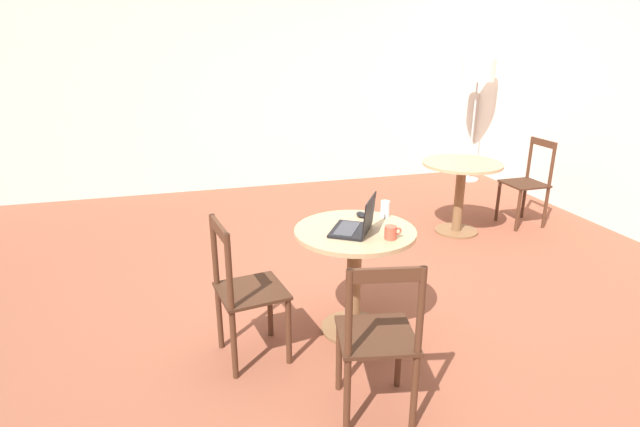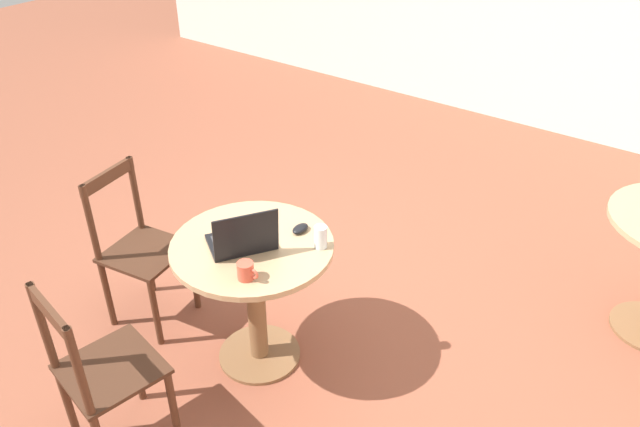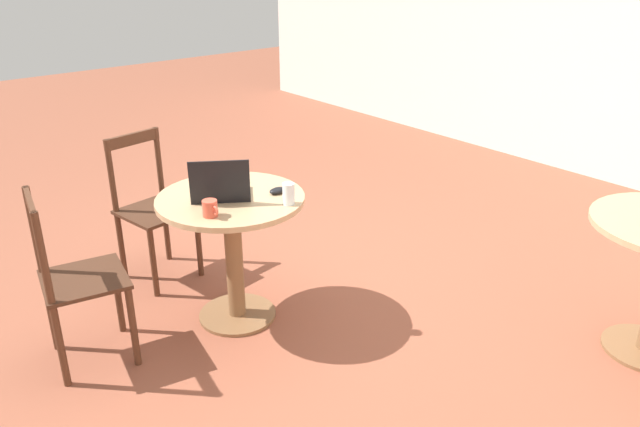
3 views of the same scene
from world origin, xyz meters
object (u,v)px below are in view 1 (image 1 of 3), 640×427
object	(u,v)px
floor_lamp	(478,74)
mug	(391,233)
mouse	(361,214)
drinking_glass	(385,209)
cafe_table_near	(354,256)
chair_near_front	(378,340)
chair_mid_right	(528,183)
chair_near_left	(245,292)
laptop	(356,225)
cafe_table_mid	(461,181)

from	to	relation	value
floor_lamp	mug	xyz separation A→B (m)	(-2.75, -3.47, -0.68)
mouse	drinking_glass	distance (m)	0.17
cafe_table_near	mouse	world-z (taller)	mouse
cafe_table_near	chair_near_front	size ratio (longest dim) A/B	0.86
chair_near_front	floor_lamp	distance (m)	5.19
chair_mid_right	mouse	world-z (taller)	chair_mid_right
floor_lamp	mug	distance (m)	4.48
drinking_glass	mouse	bearing A→B (deg)	163.48
floor_lamp	mouse	world-z (taller)	floor_lamp
chair_near_left	laptop	bearing A→B (deg)	5.39
mug	drinking_glass	bearing A→B (deg)	72.28
cafe_table_mid	mug	xyz separation A→B (m)	(-1.51, -1.68, 0.23)
cafe_table_near	chair_mid_right	world-z (taller)	chair_mid_right
chair_near_left	mouse	world-z (taller)	chair_near_left
cafe_table_mid	mug	bearing A→B (deg)	-131.89
chair_near_left	cafe_table_mid	bearing A→B (deg)	33.37
chair_near_front	cafe_table_mid	bearing A→B (deg)	51.33
floor_lamp	mouse	xyz separation A→B (m)	(-2.78, -3.04, -0.71)
drinking_glass	chair_mid_right	bearing A→B (deg)	30.74
cafe_table_near	drinking_glass	size ratio (longest dim) A/B	6.98
cafe_table_mid	chair_mid_right	world-z (taller)	chair_mid_right
chair_near_front	floor_lamp	bearing A→B (deg)	53.05
mug	chair_near_front	bearing A→B (deg)	-117.88
chair_near_left	mug	xyz separation A→B (m)	(0.90, -0.10, 0.33)
cafe_table_mid	chair_near_left	bearing A→B (deg)	-146.63
chair_near_left	chair_near_front	world-z (taller)	same
mouse	floor_lamp	bearing A→B (deg)	47.53
chair_near_front	mug	distance (m)	0.75
cafe_table_near	cafe_table_mid	size ratio (longest dim) A/B	1.00
chair_near_front	laptop	bearing A→B (deg)	79.00
chair_mid_right	drinking_glass	world-z (taller)	chair_mid_right
floor_lamp	laptop	size ratio (longest dim) A/B	4.27
mug	floor_lamp	bearing A→B (deg)	51.66
cafe_table_near	floor_lamp	distance (m)	4.46
mouse	laptop	bearing A→B (deg)	-116.38
cafe_table_mid	chair_near_front	size ratio (longest dim) A/B	0.86
cafe_table_near	chair_near_left	bearing A→B (deg)	-171.08
floor_lamp	mug	size ratio (longest dim) A/B	14.94
cafe_table_mid	cafe_table_near	bearing A→B (deg)	-138.58
laptop	drinking_glass	bearing A→B (deg)	37.36
mug	cafe_table_mid	bearing A→B (deg)	48.11
chair_mid_right	cafe_table_near	bearing A→B (deg)	-149.11
chair_near_front	drinking_glass	world-z (taller)	chair_near_front
laptop	drinking_glass	distance (m)	0.37
floor_lamp	mug	bearing A→B (deg)	-128.34
chair_mid_right	mug	distance (m)	2.91
cafe_table_near	floor_lamp	bearing A→B (deg)	48.31
laptop	mouse	distance (m)	0.30
laptop	cafe_table_mid	bearing A→B (deg)	42.13
chair_mid_right	mug	xyz separation A→B (m)	(-2.33, -1.70, 0.33)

